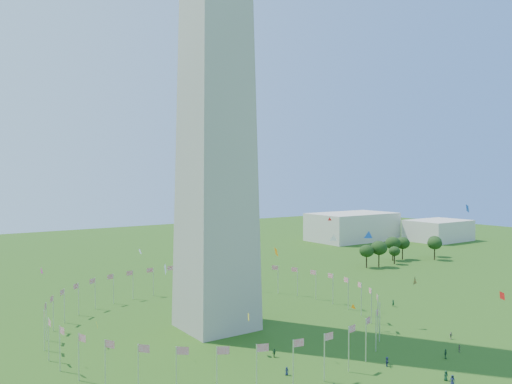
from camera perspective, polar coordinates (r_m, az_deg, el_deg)
flag_ring at (r=129.50m, az=-4.54°, el=-13.26°), size 80.24×80.24×9.00m
gov_building_east_a at (r=299.06m, az=10.95°, el=-3.90°), size 50.00×30.00×16.00m
gov_building_east_b at (r=310.77m, az=20.12°, el=-4.14°), size 35.00×25.00×12.00m
crowd at (r=99.65m, az=16.32°, el=-20.30°), size 95.47×58.57×2.01m
kites_aloft at (r=114.47m, az=6.71°, el=-8.20°), size 87.23×72.00×33.92m
tree_line_east at (r=230.40m, az=16.29°, el=-6.47°), size 53.23×16.04×10.75m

